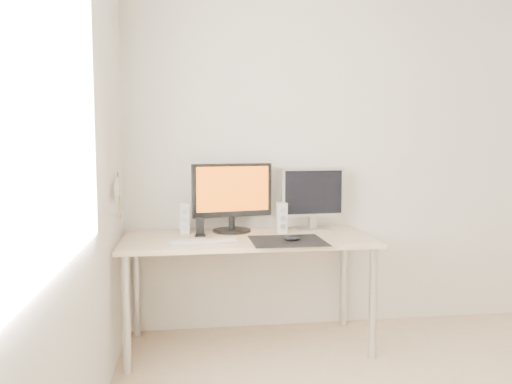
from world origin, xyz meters
TOP-DOWN VIEW (x-y plane):
  - wall_back at (0.00, 1.75)m, footprint 3.50×0.00m
  - wall_left at (-1.75, 0.00)m, footprint 0.00×3.50m
  - window_pane at (-1.74, 0.00)m, footprint 0.00×1.30m
  - mousepad at (-0.70, 1.20)m, footprint 0.45×0.40m
  - mouse at (-0.68, 1.17)m, footprint 0.10×0.06m
  - desk at (-0.93, 1.38)m, footprint 1.60×0.70m
  - main_monitor at (-1.01, 1.57)m, footprint 0.55×0.30m
  - second_monitor at (-0.45, 1.58)m, footprint 0.45×0.18m
  - speaker_left at (-1.33, 1.56)m, footprint 0.06×0.08m
  - speaker_right at (-0.68, 1.51)m, footprint 0.06×0.08m
  - keyboard at (-1.22, 1.22)m, footprint 0.43×0.14m
  - phone_dock at (-1.23, 1.44)m, footprint 0.07×0.06m
  - pennant at (-1.72, 1.24)m, footprint 0.01×0.23m

SIDE VIEW (x-z plane):
  - desk at x=-0.93m, z-range 0.29..1.02m
  - mousepad at x=-0.70m, z-range 0.73..0.73m
  - keyboard at x=-1.22m, z-range 0.73..0.75m
  - mouse at x=-0.68m, z-range 0.73..0.77m
  - phone_dock at x=-1.23m, z-range 0.71..0.83m
  - speaker_left at x=-1.33m, z-range 0.73..0.93m
  - speaker_right at x=-0.68m, z-range 0.73..0.93m
  - second_monitor at x=-0.45m, z-range 0.75..1.19m
  - main_monitor at x=-1.01m, z-range 0.75..1.22m
  - pennant at x=-1.72m, z-range 0.90..1.19m
  - wall_back at x=0.00m, z-range -0.50..3.00m
  - wall_left at x=-1.75m, z-range -0.50..3.00m
  - window_pane at x=-1.74m, z-range 0.85..2.15m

